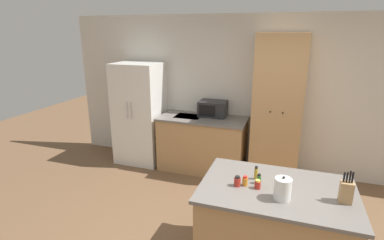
{
  "coord_description": "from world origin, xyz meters",
  "views": [
    {
      "loc": [
        0.37,
        -2.65,
        2.33
      ],
      "look_at": [
        -1.03,
        1.4,
        1.05
      ],
      "focal_mm": 28.0,
      "sensor_mm": 36.0,
      "label": 1
    }
  ],
  "objects_px": {
    "kettle": "(283,189)",
    "microwave": "(213,109)",
    "spice_bottle_tall_dark": "(237,181)",
    "spice_bottle_green_herb": "(256,173)",
    "spice_bottle_short_red": "(258,184)",
    "pantry_cabinet": "(278,110)",
    "spice_bottle_amber_oil": "(245,181)",
    "refrigerator": "(140,113)",
    "knife_block": "(346,191)",
    "spice_bottle_pale_salt": "(259,179)"
  },
  "relations": [
    {
      "from": "spice_bottle_short_red",
      "to": "spice_bottle_green_herb",
      "type": "distance_m",
      "value": 0.19
    },
    {
      "from": "knife_block",
      "to": "spice_bottle_green_herb",
      "type": "xyz_separation_m",
      "value": [
        -0.78,
        0.18,
        -0.04
      ]
    },
    {
      "from": "spice_bottle_tall_dark",
      "to": "knife_block",
      "type": "bearing_deg",
      "value": 1.15
    },
    {
      "from": "refrigerator",
      "to": "spice_bottle_amber_oil",
      "type": "height_order",
      "value": "refrigerator"
    },
    {
      "from": "microwave",
      "to": "kettle",
      "type": "relative_size",
      "value": 2.07
    },
    {
      "from": "refrigerator",
      "to": "spice_bottle_pale_salt",
      "type": "relative_size",
      "value": 18.03
    },
    {
      "from": "knife_block",
      "to": "spice_bottle_tall_dark",
      "type": "bearing_deg",
      "value": -178.85
    },
    {
      "from": "refrigerator",
      "to": "knife_block",
      "type": "bearing_deg",
      "value": -33.65
    },
    {
      "from": "spice_bottle_short_red",
      "to": "spice_bottle_tall_dark",
      "type": "bearing_deg",
      "value": -175.7
    },
    {
      "from": "kettle",
      "to": "spice_bottle_tall_dark",
      "type": "bearing_deg",
      "value": 165.63
    },
    {
      "from": "spice_bottle_short_red",
      "to": "kettle",
      "type": "height_order",
      "value": "kettle"
    },
    {
      "from": "knife_block",
      "to": "spice_bottle_amber_oil",
      "type": "bearing_deg",
      "value": 179.17
    },
    {
      "from": "knife_block",
      "to": "kettle",
      "type": "bearing_deg",
      "value": -166.38
    },
    {
      "from": "kettle",
      "to": "spice_bottle_short_red",
      "type": "bearing_deg",
      "value": 151.93
    },
    {
      "from": "kettle",
      "to": "microwave",
      "type": "bearing_deg",
      "value": 118.29
    },
    {
      "from": "refrigerator",
      "to": "kettle",
      "type": "height_order",
      "value": "refrigerator"
    },
    {
      "from": "pantry_cabinet",
      "to": "kettle",
      "type": "bearing_deg",
      "value": -85.03
    },
    {
      "from": "microwave",
      "to": "spice_bottle_tall_dark",
      "type": "xyz_separation_m",
      "value": [
        0.84,
        -2.22,
        -0.1
      ]
    },
    {
      "from": "pantry_cabinet",
      "to": "microwave",
      "type": "relative_size",
      "value": 5.03
    },
    {
      "from": "microwave",
      "to": "spice_bottle_amber_oil",
      "type": "bearing_deg",
      "value": -67.49
    },
    {
      "from": "refrigerator",
      "to": "spice_bottle_short_red",
      "type": "relative_size",
      "value": 20.82
    },
    {
      "from": "refrigerator",
      "to": "spice_bottle_tall_dark",
      "type": "distance_m",
      "value": 3.0
    },
    {
      "from": "spice_bottle_short_red",
      "to": "spice_bottle_pale_salt",
      "type": "height_order",
      "value": "spice_bottle_pale_salt"
    },
    {
      "from": "spice_bottle_tall_dark",
      "to": "spice_bottle_green_herb",
      "type": "bearing_deg",
      "value": 52.98
    },
    {
      "from": "refrigerator",
      "to": "microwave",
      "type": "relative_size",
      "value": 3.93
    },
    {
      "from": "microwave",
      "to": "kettle",
      "type": "bearing_deg",
      "value": -61.71
    },
    {
      "from": "refrigerator",
      "to": "spice_bottle_amber_oil",
      "type": "bearing_deg",
      "value": -42.49
    },
    {
      "from": "spice_bottle_green_herb",
      "to": "spice_bottle_amber_oil",
      "type": "bearing_deg",
      "value": -115.85
    },
    {
      "from": "spice_bottle_tall_dark",
      "to": "kettle",
      "type": "relative_size",
      "value": 0.45
    },
    {
      "from": "refrigerator",
      "to": "spice_bottle_tall_dark",
      "type": "relative_size",
      "value": 18.0
    },
    {
      "from": "spice_bottle_tall_dark",
      "to": "kettle",
      "type": "bearing_deg",
      "value": -14.37
    },
    {
      "from": "spice_bottle_green_herb",
      "to": "kettle",
      "type": "relative_size",
      "value": 0.61
    },
    {
      "from": "microwave",
      "to": "spice_bottle_green_herb",
      "type": "xyz_separation_m",
      "value": [
        0.99,
        -2.02,
        -0.08
      ]
    },
    {
      "from": "spice_bottle_green_herb",
      "to": "spice_bottle_pale_salt",
      "type": "relative_size",
      "value": 1.36
    },
    {
      "from": "pantry_cabinet",
      "to": "spice_bottle_short_red",
      "type": "bearing_deg",
      "value": -90.86
    },
    {
      "from": "pantry_cabinet",
      "to": "spice_bottle_short_red",
      "type": "relative_size",
      "value": 26.7
    },
    {
      "from": "spice_bottle_short_red",
      "to": "spice_bottle_pale_salt",
      "type": "xyz_separation_m",
      "value": [
        -0.0,
        0.1,
        0.01
      ]
    },
    {
      "from": "microwave",
      "to": "spice_bottle_short_red",
      "type": "xyz_separation_m",
      "value": [
        1.03,
        -2.21,
        -0.1
      ]
    },
    {
      "from": "microwave",
      "to": "spice_bottle_amber_oil",
      "type": "height_order",
      "value": "microwave"
    },
    {
      "from": "knife_block",
      "to": "spice_bottle_tall_dark",
      "type": "relative_size",
      "value": 2.97
    },
    {
      "from": "pantry_cabinet",
      "to": "spice_bottle_tall_dark",
      "type": "bearing_deg",
      "value": -95.93
    },
    {
      "from": "microwave",
      "to": "spice_bottle_pale_salt",
      "type": "height_order",
      "value": "microwave"
    },
    {
      "from": "pantry_cabinet",
      "to": "spice_bottle_green_herb",
      "type": "relative_size",
      "value": 16.96
    },
    {
      "from": "refrigerator",
      "to": "pantry_cabinet",
      "type": "height_order",
      "value": "pantry_cabinet"
    },
    {
      "from": "knife_block",
      "to": "spice_bottle_short_red",
      "type": "relative_size",
      "value": 3.44
    },
    {
      "from": "pantry_cabinet",
      "to": "spice_bottle_amber_oil",
      "type": "distance_m",
      "value": 2.09
    },
    {
      "from": "knife_block",
      "to": "kettle",
      "type": "relative_size",
      "value": 1.34
    },
    {
      "from": "refrigerator",
      "to": "pantry_cabinet",
      "type": "distance_m",
      "value": 2.4
    },
    {
      "from": "pantry_cabinet",
      "to": "spice_bottle_green_herb",
      "type": "height_order",
      "value": "pantry_cabinet"
    },
    {
      "from": "spice_bottle_short_red",
      "to": "knife_block",
      "type": "bearing_deg",
      "value": 0.35
    }
  ]
}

